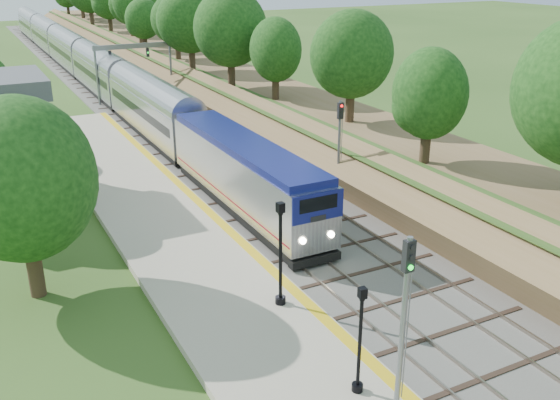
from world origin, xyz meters
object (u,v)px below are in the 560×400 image
lamppost_far (280,260)px  signal_platform (405,305)px  signal_farside (339,140)px  train (85,64)px  lamppost_mid (360,346)px  signal_gantry (133,57)px

lamppost_far → signal_platform: 7.90m
signal_platform → signal_farside: bearing=63.4°
train → lamppost_mid: train is taller
signal_platform → signal_gantry: bearing=84.2°
lamppost_mid → signal_platform: 2.47m
signal_gantry → signal_platform: size_ratio=1.34×
signal_gantry → lamppost_far: 45.55m
lamppost_mid → train: bearing=86.8°
signal_gantry → train: 15.10m
train → lamppost_far: lamppost_far is taller
signal_platform → train: bearing=87.5°
train → signal_platform: size_ratio=18.53×
signal_farside → signal_gantry: bearing=96.1°
train → lamppost_mid: bearing=-93.2°
signal_platform → lamppost_mid: bearing=126.8°
signal_gantry → lamppost_mid: size_ratio=2.03×
signal_gantry → signal_farside: signal_farside is taller
signal_gantry → signal_farside: (3.73, -34.61, -0.82)m
signal_gantry → train: signal_gantry is taller
signal_gantry → signal_farside: 34.82m
lamppost_mid → signal_farside: 19.82m
signal_gantry → lamppost_mid: bearing=-96.9°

